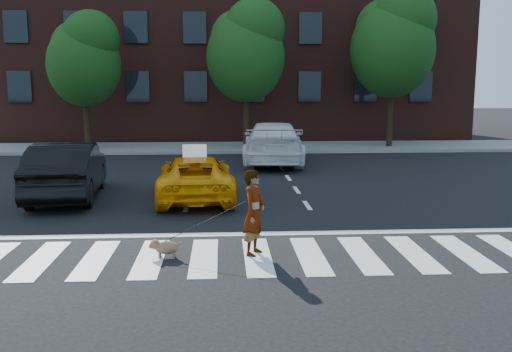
# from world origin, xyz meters

# --- Properties ---
(ground) EXTENTS (120.00, 120.00, 0.00)m
(ground) POSITION_xyz_m (0.00, 0.00, 0.00)
(ground) COLOR black
(ground) RESTS_ON ground
(crosswalk) EXTENTS (13.00, 2.40, 0.01)m
(crosswalk) POSITION_xyz_m (0.00, 0.00, 0.01)
(crosswalk) COLOR silver
(crosswalk) RESTS_ON ground
(stop_line) EXTENTS (12.00, 0.30, 0.01)m
(stop_line) POSITION_xyz_m (0.00, 1.60, 0.01)
(stop_line) COLOR silver
(stop_line) RESTS_ON ground
(sidewalk_far) EXTENTS (30.00, 4.00, 0.15)m
(sidewalk_far) POSITION_xyz_m (0.00, 17.50, 0.07)
(sidewalk_far) COLOR slate
(sidewalk_far) RESTS_ON ground
(building) EXTENTS (26.00, 10.00, 12.00)m
(building) POSITION_xyz_m (0.00, 25.00, 6.00)
(building) COLOR #461F19
(building) RESTS_ON ground
(tree_left) EXTENTS (3.39, 3.38, 6.50)m
(tree_left) POSITION_xyz_m (-6.97, 17.00, 4.44)
(tree_left) COLOR black
(tree_left) RESTS_ON ground
(tree_mid) EXTENTS (3.69, 3.69, 7.10)m
(tree_mid) POSITION_xyz_m (0.53, 17.00, 4.85)
(tree_mid) COLOR black
(tree_mid) RESTS_ON ground
(tree_right) EXTENTS (4.00, 4.00, 7.70)m
(tree_right) POSITION_xyz_m (7.53, 17.00, 5.26)
(tree_right) COLOR black
(tree_right) RESTS_ON ground
(taxi) EXTENTS (2.25, 4.50, 1.22)m
(taxi) POSITION_xyz_m (-1.40, 5.47, 0.61)
(taxi) COLOR #F99705
(taxi) RESTS_ON ground
(black_sedan) EXTENTS (2.13, 4.93, 1.58)m
(black_sedan) POSITION_xyz_m (-5.00, 5.79, 0.79)
(black_sedan) COLOR black
(black_sedan) RESTS_ON ground
(white_suv) EXTENTS (2.78, 5.93, 1.67)m
(white_suv) POSITION_xyz_m (1.40, 12.35, 0.84)
(white_suv) COLOR white
(white_suv) RESTS_ON ground
(woman) EXTENTS (0.60, 0.70, 1.63)m
(woman) POSITION_xyz_m (-0.06, 0.15, 0.82)
(woman) COLOR #999999
(woman) RESTS_ON ground
(dog) EXTENTS (0.62, 0.24, 0.35)m
(dog) POSITION_xyz_m (-1.74, 0.03, 0.21)
(dog) COLOR brown
(dog) RESTS_ON ground
(taxi_sign) EXTENTS (0.66, 0.31, 0.32)m
(taxi_sign) POSITION_xyz_m (-1.40, 5.27, 1.38)
(taxi_sign) COLOR white
(taxi_sign) RESTS_ON taxi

